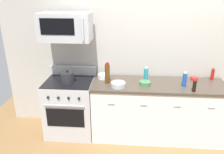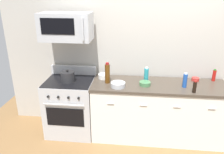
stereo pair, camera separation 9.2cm
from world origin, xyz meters
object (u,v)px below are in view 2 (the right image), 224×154
Objects in this scene: range_oven at (71,106)px; bowl_red_small at (195,79)px; bottle_soy_sauce_dark at (195,87)px; bottle_soda_blue at (185,80)px; bowl_white_ceramic at (104,76)px; bowl_green_glaze at (145,83)px; stockpot at (68,77)px; microwave at (66,27)px; bottle_wine_amber at (107,73)px; bottle_hot_sauce_red at (214,75)px; bowl_steel_prep at (118,84)px; bottle_dish_soap at (146,75)px.

bowl_red_small is at bearing 5.91° from range_oven.
bottle_soy_sauce_dark is at bearing -7.48° from range_oven.
bottle_soda_blue is 1.25m from bowl_white_ceramic.
stockpot reaches higher than bowl_green_glaze.
microwave reaches higher than stockpot.
bottle_hot_sauce_red is (1.64, 0.25, -0.06)m from bottle_wine_amber.
microwave is 0.75m from stockpot.
bowl_red_small is (1.97, 0.16, -0.80)m from microwave.
bottle_soy_sauce_dark is 1.26m from bottle_wine_amber.
bowl_green_glaze is at bearing -161.37° from bowl_red_small.
bottle_soy_sauce_dark reaches higher than bowl_white_ceramic.
bottle_wine_amber is 1.92× the size of bowl_green_glaze.
bottle_soda_blue is at bearing 5.48° from bowl_steel_prep.
bottle_wine_amber reaches higher than range_oven.
bowl_red_small is 0.69× the size of bowl_green_glaze.
microwave is 6.46× the size of bowl_red_small.
bowl_white_ceramic is (-1.72, -0.07, -0.05)m from bottle_hot_sauce_red.
range_oven is at bearing 177.80° from bottle_wine_amber.
bottle_hot_sauce_red is at bearing 8.81° from bottle_wine_amber.
range_oven is 1.44× the size of microwave.
range_oven reaches higher than bowl_green_glaze.
bowl_red_small is at bearing 17.20° from bowl_steel_prep.
bottle_soy_sauce_dark is 0.54× the size of bottle_wine_amber.
bottle_soy_sauce_dark is 0.73× the size of bottle_dish_soap.
bottle_hot_sauce_red is at bearing 8.20° from bottle_dish_soap.
bottle_hot_sauce_red is (1.05, 0.15, -0.02)m from bottle_dish_soap.
bottle_soda_blue is at bearing -2.29° from range_oven.
bottle_soda_blue is 1.14m from bottle_wine_amber.
bowl_steel_prep is 0.41m from bowl_green_glaze.
bottle_soda_blue is (1.75, -0.07, 0.56)m from range_oven.
bottle_soda_blue is 1.04× the size of bowl_steel_prep.
bowl_red_small is (1.36, 0.23, -0.13)m from bottle_wine_amber.
stockpot is (-2.25, -0.28, -0.01)m from bottle_hot_sauce_red.
bottle_dish_soap is (1.20, 0.08, 0.56)m from range_oven.
bottle_wine_amber is at bearing -2.20° from range_oven.
bottle_dish_soap reaches higher than bowl_steel_prep.
microwave is at bearing 89.87° from stockpot.
bottle_hot_sauce_red is 0.91× the size of stockpot.
bowl_steel_prep and bowl_white_ceramic have the same top height.
bottle_dish_soap is (1.20, 0.03, -0.72)m from microwave.
bottle_soda_blue is at bearing 119.86° from bottle_soy_sauce_dark.
bottle_soy_sauce_dark is at bearing -130.23° from bottle_hot_sauce_red.
stockpot reaches higher than bottle_hot_sauce_red.
bowl_white_ceramic is (-1.22, 0.23, -0.07)m from bottle_soda_blue.
bowl_green_glaze is at bearing -97.92° from bottle_dish_soap.
bottle_soda_blue is 1.17× the size of bottle_hot_sauce_red.
microwave is at bearing -167.66° from bowl_white_ceramic.
bowl_white_ceramic is at bearing 173.11° from bottle_dish_soap.
bottle_soy_sauce_dark reaches higher than bowl_green_glaze.
bowl_steel_prep is (-1.07, 0.08, -0.05)m from bottle_soy_sauce_dark.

